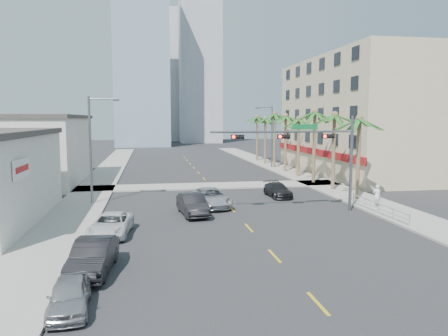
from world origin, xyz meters
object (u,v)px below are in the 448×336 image
car_lane_center (211,198)px  car_lane_right (278,190)px  car_lane_left (193,205)px  car_parked_far (111,225)px  pedestrian (377,196)px  traffic_signal_mast (312,147)px  car_parked_near (69,296)px  car_parked_mid (93,257)px

car_lane_center → car_lane_right: 7.58m
car_lane_center → car_lane_right: size_ratio=1.25×
car_lane_left → car_parked_far: bearing=-145.2°
pedestrian → car_parked_far: bearing=17.7°
car_lane_center → pedestrian: pedestrian is taller
car_lane_left → pedestrian: size_ratio=2.68×
car_lane_left → car_lane_right: car_lane_left is taller
traffic_signal_mast → car_lane_left: (-9.05, 0.59, -4.27)m
traffic_signal_mast → car_parked_far: 15.82m
car_parked_near → car_lane_right: (14.61, 22.00, 0.02)m
car_parked_mid → car_lane_center: size_ratio=0.87×
car_lane_center → traffic_signal_mast: bearing=-31.3°
car_parked_near → car_lane_center: bearing=62.4°
car_lane_center → car_lane_right: bearing=21.5°
car_parked_far → car_lane_left: car_lane_left is taller
car_lane_right → car_parked_mid: bearing=-130.6°
car_parked_mid → pedestrian: size_ratio=2.66×
traffic_signal_mast → pedestrian: traffic_signal_mast is taller
car_parked_near → car_lane_left: bearing=64.2°
traffic_signal_mast → car_lane_right: traffic_signal_mast is taller
car_parked_near → car_parked_mid: (0.36, 4.10, 0.17)m
traffic_signal_mast → car_parked_near: (-15.18, -15.06, -4.45)m
car_parked_far → pedestrian: (20.30, 4.85, 0.37)m
car_parked_far → car_lane_left: 7.39m
car_parked_near → car_lane_center: size_ratio=0.66×
car_lane_right → car_lane_center: bearing=-154.4°
car_parked_near → car_parked_far: car_parked_far is taller
car_parked_mid → car_parked_far: bearing=92.9°
car_parked_mid → car_lane_center: bearing=67.5°
car_lane_center → car_lane_right: car_lane_center is taller
car_parked_mid → car_parked_far: 6.63m
car_parked_mid → car_lane_right: bearing=56.6°
car_parked_near → pedestrian: (20.92, 15.58, 0.43)m
car_lane_left → car_parked_mid: bearing=-123.5°
car_parked_far → pedestrian: pedestrian is taller
car_lane_left → car_lane_right: (8.48, 6.35, -0.15)m
car_parked_near → car_parked_far: 10.74m
car_parked_far → car_lane_left: size_ratio=1.02×
traffic_signal_mast → car_lane_center: bearing=154.9°
car_parked_near → car_lane_left: 16.80m
car_parked_far → car_parked_mid: bearing=-86.3°
car_lane_left → car_lane_center: (1.76, 2.83, -0.03)m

